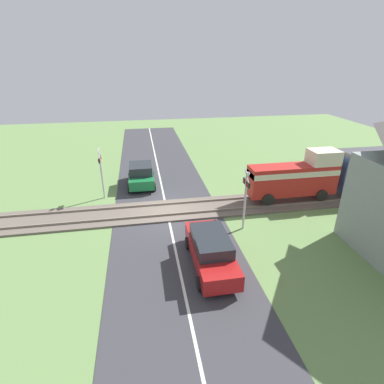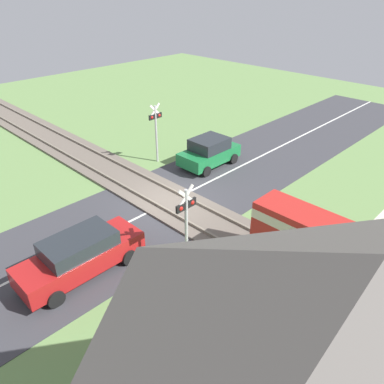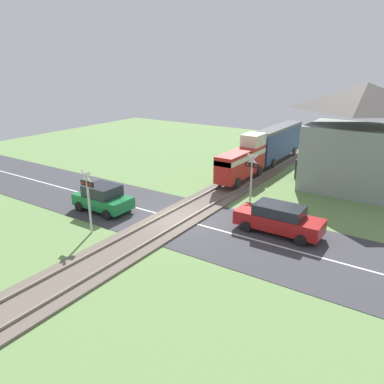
# 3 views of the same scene
# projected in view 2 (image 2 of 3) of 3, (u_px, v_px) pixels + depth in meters

# --- Properties ---
(ground_plane) EXTENTS (60.00, 60.00, 0.00)m
(ground_plane) POSITION_uv_depth(u_px,v_px,m) (169.00, 202.00, 18.04)
(ground_plane) COLOR #66894C
(road_surface) EXTENTS (48.00, 6.40, 0.02)m
(road_surface) POSITION_uv_depth(u_px,v_px,m) (169.00, 202.00, 18.03)
(road_surface) COLOR #38383D
(road_surface) RESTS_ON ground_plane
(track_bed) EXTENTS (2.80, 48.00, 0.24)m
(track_bed) POSITION_uv_depth(u_px,v_px,m) (169.00, 201.00, 18.00)
(track_bed) COLOR #665B51
(track_bed) RESTS_ON ground_plane
(car_near_crossing) EXTENTS (3.60, 1.93, 1.64)m
(car_near_crossing) POSITION_uv_depth(u_px,v_px,m) (209.00, 152.00, 21.27)
(car_near_crossing) COLOR #197038
(car_near_crossing) RESTS_ON ground_plane
(car_far_side) EXTENTS (4.54, 1.80, 1.58)m
(car_far_side) POSITION_uv_depth(u_px,v_px,m) (81.00, 254.00, 13.32)
(car_far_side) COLOR #A81919
(car_far_side) RESTS_ON ground_plane
(crossing_signal_west_approach) EXTENTS (0.90, 0.18, 3.46)m
(crossing_signal_west_approach) POSITION_uv_depth(u_px,v_px,m) (156.00, 126.00, 21.07)
(crossing_signal_west_approach) COLOR #B7B7B7
(crossing_signal_west_approach) RESTS_ON ground_plane
(crossing_signal_east_approach) EXTENTS (0.90, 0.18, 3.46)m
(crossing_signal_east_approach) POSITION_uv_depth(u_px,v_px,m) (186.00, 219.00, 12.84)
(crossing_signal_east_approach) COLOR #B7B7B7
(crossing_signal_east_approach) RESTS_ON ground_plane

